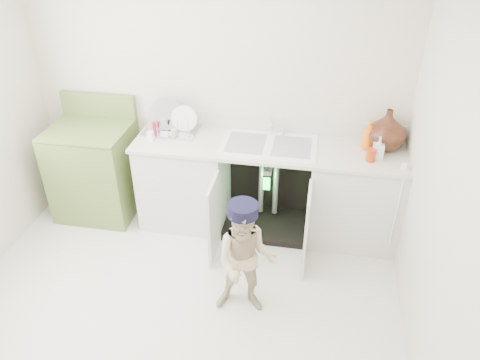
# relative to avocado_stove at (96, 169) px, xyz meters

# --- Properties ---
(ground) EXTENTS (3.50, 3.50, 0.00)m
(ground) POSITION_rel_avocado_stove_xyz_m (1.16, -1.18, -0.48)
(ground) COLOR #BBB2A4
(ground) RESTS_ON ground
(room_shell) EXTENTS (6.00, 5.50, 1.26)m
(room_shell) POSITION_rel_avocado_stove_xyz_m (1.16, -1.18, 0.77)
(room_shell) COLOR beige
(room_shell) RESTS_ON ground
(counter_run) EXTENTS (2.44, 1.02, 1.26)m
(counter_run) POSITION_rel_avocado_stove_xyz_m (1.75, 0.03, 0.00)
(counter_run) COLOR silver
(counter_run) RESTS_ON ground
(avocado_stove) EXTENTS (0.75, 0.65, 1.16)m
(avocado_stove) POSITION_rel_avocado_stove_xyz_m (0.00, 0.00, 0.00)
(avocado_stove) COLOR #5A7433
(avocado_stove) RESTS_ON ground
(repair_worker) EXTENTS (0.50, 0.94, 0.99)m
(repair_worker) POSITION_rel_avocado_stove_xyz_m (1.69, -1.05, 0.02)
(repair_worker) COLOR #C8B590
(repair_worker) RESTS_ON ground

